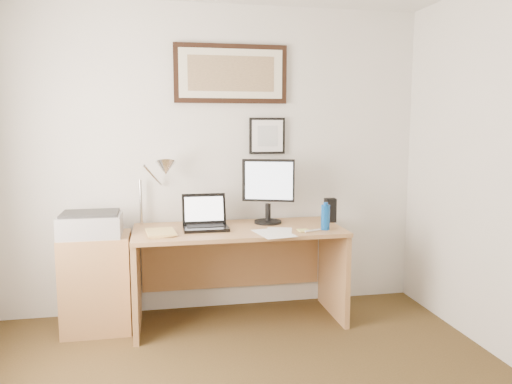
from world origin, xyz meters
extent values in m
cube|color=silver|center=(0.00, 2.00, 1.25)|extent=(3.50, 0.02, 2.50)
cube|color=#A07043|center=(-0.92, 1.68, 0.36)|extent=(0.50, 0.40, 0.73)
cylinder|color=#0B479A|center=(0.79, 1.45, 0.85)|extent=(0.07, 0.07, 0.19)
cylinder|color=#0B479A|center=(0.79, 1.45, 0.95)|extent=(0.03, 0.03, 0.02)
cube|color=black|center=(0.93, 1.73, 0.85)|extent=(0.09, 0.08, 0.20)
cube|color=white|center=(0.43, 1.46, 0.75)|extent=(0.26, 0.31, 0.00)
cube|color=white|center=(0.37, 1.39, 0.75)|extent=(0.29, 0.37, 0.00)
cube|color=#DFD669|center=(0.61, 1.42, 0.76)|extent=(0.09, 0.09, 0.01)
cylinder|color=silver|center=(0.68, 1.40, 0.76)|extent=(0.14, 0.06, 0.02)
imported|color=#DEBA68|center=(-0.54, 1.52, 0.76)|extent=(0.23, 0.30, 0.02)
cube|color=#A07043|center=(0.15, 1.63, 0.73)|extent=(1.60, 0.70, 0.03)
cube|color=#A07043|center=(-0.63, 1.63, 0.36)|extent=(0.04, 0.65, 0.72)
cube|color=#A07043|center=(0.93, 1.63, 0.36)|extent=(0.04, 0.65, 0.72)
cube|color=#A07043|center=(0.15, 1.96, 0.45)|extent=(1.50, 0.03, 0.55)
cube|color=black|center=(-0.10, 1.62, 0.76)|extent=(0.34, 0.24, 0.02)
cube|color=black|center=(-0.10, 1.65, 0.78)|extent=(0.28, 0.13, 0.00)
cube|color=black|center=(-0.10, 1.76, 0.89)|extent=(0.34, 0.08, 0.23)
cube|color=white|center=(-0.10, 1.75, 0.89)|extent=(0.30, 0.05, 0.18)
cylinder|color=black|center=(0.42, 1.78, 0.76)|extent=(0.22, 0.22, 0.02)
cylinder|color=black|center=(0.42, 1.78, 0.84)|extent=(0.04, 0.04, 0.14)
cube|color=black|center=(0.42, 1.77, 1.10)|extent=(0.41, 0.17, 0.34)
cube|color=silver|center=(0.42, 1.75, 1.10)|extent=(0.36, 0.13, 0.30)
cube|color=#A6A6A8|center=(-0.94, 1.66, 0.81)|extent=(0.44, 0.34, 0.16)
cube|color=#2C2C2C|center=(-0.94, 1.66, 0.90)|extent=(0.40, 0.30, 0.02)
cylinder|color=silver|center=(-0.59, 1.92, 0.93)|extent=(0.02, 0.02, 0.36)
cylinder|color=silver|center=(-0.49, 1.86, 1.15)|extent=(0.15, 0.23, 0.19)
cone|color=silver|center=(-0.39, 1.80, 1.21)|extent=(0.16, 0.18, 0.15)
cube|color=black|center=(0.15, 1.98, 1.95)|extent=(0.92, 0.03, 0.47)
cube|color=beige|center=(0.15, 1.96, 1.95)|extent=(0.84, 0.01, 0.39)
cube|color=#80684A|center=(0.15, 1.95, 1.95)|extent=(0.70, 0.00, 0.28)
cube|color=black|center=(0.45, 1.98, 1.45)|extent=(0.30, 0.02, 0.30)
cube|color=white|center=(0.45, 1.96, 1.45)|extent=(0.26, 0.00, 0.26)
cube|color=silver|center=(0.45, 1.96, 1.45)|extent=(0.17, 0.00, 0.17)
camera|label=1|loc=(-0.44, -2.10, 1.55)|focal=35.00mm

